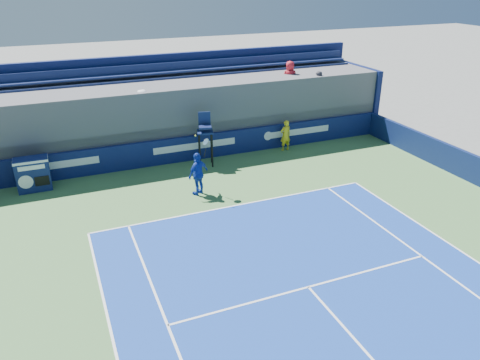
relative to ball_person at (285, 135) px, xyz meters
name	(u,v)px	position (x,y,z in m)	size (l,w,h in m)	color
ball_person	(285,135)	(0.00, 0.00, 0.00)	(0.56, 0.37, 1.55)	yellow
back_hoarding	(195,148)	(-4.55, 0.53, -0.18)	(20.40, 0.21, 1.20)	#0D164A
match_clock	(33,173)	(-11.64, -0.19, -0.04)	(1.32, 0.73, 1.40)	#101B51
umpire_chair	(205,134)	(-4.29, -0.32, 0.74)	(0.85, 0.85, 2.48)	black
tennis_player	(198,174)	(-5.55, -3.15, 0.12)	(1.11, 0.89, 2.57)	#1431A4
stadium_seating	(182,111)	(-4.53, 2.58, 1.05)	(21.00, 4.05, 4.40)	#505055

